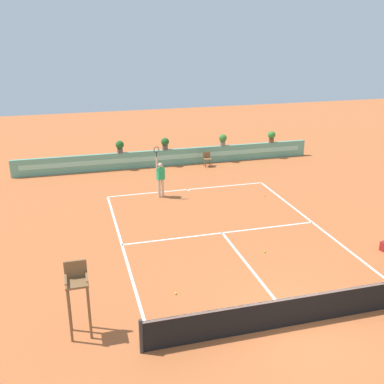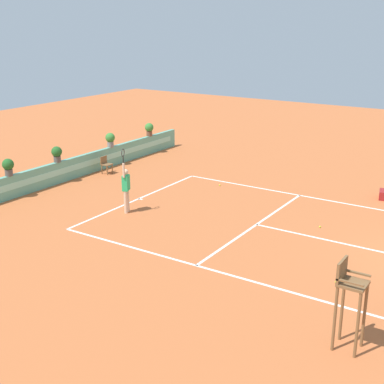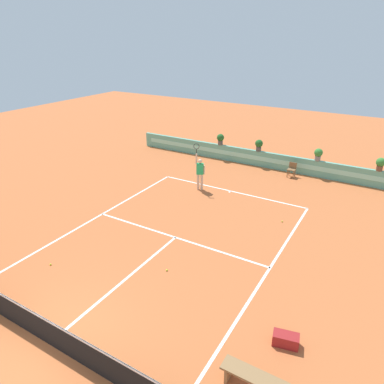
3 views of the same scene
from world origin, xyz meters
TOP-DOWN VIEW (x-y plane):
  - ground_plane at (0.00, 6.00)m, footprint 60.00×60.00m
  - court_lines at (0.00, 6.72)m, footprint 8.32×11.94m
  - net at (0.00, 0.00)m, footprint 8.92×0.10m
  - back_wall_barrier at (0.00, 16.39)m, footprint 18.00×0.21m
  - ball_kid_chair at (2.21, 15.66)m, footprint 0.44×0.44m
  - bench_courtside at (5.35, 1.56)m, footprint 1.60×0.44m
  - gear_bag at (5.61, 3.28)m, footprint 0.76×0.50m
  - tennis_player at (-1.55, 11.24)m, footprint 0.59×0.33m
  - tennis_ball_near_baseline at (-2.91, 2.45)m, footprint 0.07×0.07m
  - tennis_ball_mid_court at (0.97, 4.34)m, footprint 0.07×0.07m
  - tennis_ball_by_sideline at (3.45, 9.96)m, footprint 0.07×0.07m
  - potted_plant_far_right at (6.69, 16.39)m, footprint 0.48×0.48m
  - potted_plant_centre at (-0.20, 16.39)m, footprint 0.48×0.48m
  - potted_plant_right at (3.43, 16.39)m, footprint 0.48×0.48m
  - potted_plant_left at (-2.89, 16.39)m, footprint 0.48×0.48m

SIDE VIEW (x-z plane):
  - ground_plane at x=0.00m, z-range 0.00..0.00m
  - court_lines at x=0.00m, z-range 0.00..0.01m
  - tennis_ball_near_baseline at x=-2.91m, z-range 0.00..0.07m
  - tennis_ball_mid_court at x=0.97m, z-range 0.00..0.07m
  - tennis_ball_by_sideline at x=3.45m, z-range 0.00..0.07m
  - gear_bag at x=5.61m, z-range 0.00..0.36m
  - bench_courtside at x=5.35m, z-range 0.12..0.63m
  - ball_kid_chair at x=2.21m, z-range 0.05..0.90m
  - back_wall_barrier at x=0.00m, z-range 0.00..1.00m
  - net at x=0.00m, z-range 0.01..1.01m
  - tennis_player at x=-1.55m, z-range -0.24..2.34m
  - potted_plant_far_right at x=6.69m, z-range 1.05..1.78m
  - potted_plant_centre at x=-0.20m, z-range 1.05..1.78m
  - potted_plant_right at x=3.43m, z-range 1.05..1.78m
  - potted_plant_left at x=-2.89m, z-range 1.05..1.78m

